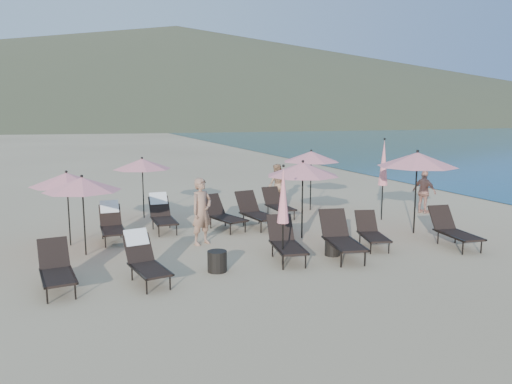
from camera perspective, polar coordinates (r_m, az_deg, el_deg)
name	(u,v)px	position (r m, az deg, el deg)	size (l,w,h in m)	color
ground	(321,255)	(12.71, 7.46, -7.16)	(800.00, 800.00, 0.00)	#D6BA8C
volcanic_headland	(195,75)	(323.54, -7.03, 13.16)	(690.00, 690.00, 55.00)	brown
lounger_0	(56,269)	(10.92, -21.84, -8.14)	(0.78, 1.66, 0.92)	black
lounger_1	(145,259)	(10.91, -12.60, -7.45)	(0.85, 1.68, 1.00)	black
lounger_2	(286,241)	(12.17, 3.41, -5.60)	(0.91, 1.78, 0.98)	black
lounger_3	(341,237)	(12.55, 9.69, -5.08)	(1.04, 1.94, 1.06)	black
lounger_4	(371,232)	(13.64, 13.04, -4.43)	(0.96, 1.61, 0.87)	black
lounger_5	(453,229)	(14.32, 21.62, -3.97)	(0.86, 1.78, 0.98)	black
lounger_6	(112,223)	(14.56, -16.17, -3.37)	(0.62, 1.64, 1.02)	black
lounger_7	(162,213)	(15.40, -10.70, -2.42)	(0.64, 1.70, 1.06)	black
lounger_8	(223,214)	(15.30, -3.84, -2.52)	(1.12, 1.83, 0.99)	black
lounger_9	(256,211)	(15.57, -0.05, -2.22)	(0.93, 1.87, 1.03)	black
lounger_10	(278,204)	(17.11, 2.49, -1.34)	(0.66, 1.64, 0.94)	black
umbrella_open_0	(82,184)	(12.95, -19.26, 0.85)	(1.89, 1.89, 2.04)	black
umbrella_open_1	(303,169)	(13.97, 5.37, 2.61)	(2.07, 2.07, 2.23)	black
umbrella_open_2	(417,160)	(15.19, 17.95, 3.54)	(2.30, 2.30, 2.47)	black
umbrella_open_3	(142,164)	(17.09, -12.88, 3.14)	(1.92, 1.92, 2.07)	black
umbrella_open_4	(311,157)	(18.08, 6.33, 4.05)	(2.06, 2.06, 2.22)	black
umbrella_open_5	(67,179)	(14.06, -20.83, 1.38)	(1.89, 1.89, 2.03)	black
umbrella_closed_0	(283,196)	(11.43, 3.13, -0.43)	(0.28, 0.28, 2.37)	black
umbrella_closed_1	(384,163)	(16.85, 14.38, 3.21)	(0.32, 0.32, 2.72)	black
side_table_0	(217,261)	(11.33, -4.46, -7.90)	(0.44, 0.44, 0.47)	black
side_table_1	(332,247)	(12.67, 8.73, -6.28)	(0.38, 0.38, 0.41)	black
beachgoer_a	(202,211)	(13.50, -6.22, -2.21)	(0.66, 0.43, 1.81)	#9E6F55
beachgoer_b	(277,184)	(19.20, 2.41, 0.87)	(0.77, 0.60, 1.58)	#A77956
beachgoer_c	(424,192)	(18.58, 18.67, 0.03)	(0.89, 0.37, 1.52)	tan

